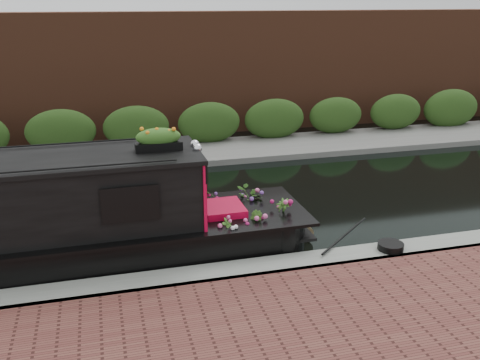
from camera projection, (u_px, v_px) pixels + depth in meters
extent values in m
plane|color=black|center=(151.00, 214.00, 11.53)|extent=(80.00, 80.00, 0.00)
cube|color=gray|center=(173.00, 291.00, 8.52)|extent=(40.00, 0.60, 0.50)
cube|color=slate|center=(135.00, 160.00, 15.37)|extent=(40.00, 2.40, 0.34)
cube|color=#244115|center=(133.00, 151.00, 16.19)|extent=(40.00, 1.10, 2.80)
cube|color=#592F1E|center=(128.00, 135.00, 18.11)|extent=(40.00, 1.00, 8.00)
cube|color=red|center=(197.00, 185.00, 9.43)|extent=(0.07, 1.59, 1.22)
cube|color=black|center=(130.00, 204.00, 8.38)|extent=(0.82, 0.03, 0.50)
cube|color=red|center=(223.00, 217.00, 9.76)|extent=(0.73, 0.82, 0.45)
sphere|color=white|center=(198.00, 148.00, 9.09)|extent=(0.16, 0.16, 0.16)
sphere|color=white|center=(195.00, 144.00, 9.32)|extent=(0.16, 0.16, 0.16)
cube|color=black|center=(159.00, 146.00, 9.03)|extent=(0.79, 0.25, 0.15)
ellipsoid|color=orange|center=(158.00, 136.00, 8.97)|extent=(0.87, 0.27, 0.22)
imported|color=#396A23|center=(228.00, 231.00, 9.16)|extent=(0.29, 0.28, 0.46)
imported|color=#396A23|center=(256.00, 225.00, 9.37)|extent=(0.27, 0.31, 0.49)
imported|color=#396A23|center=(251.00, 200.00, 10.40)|extent=(0.63, 0.59, 0.56)
imported|color=#396A23|center=(283.00, 213.00, 9.79)|extent=(0.41, 0.41, 0.55)
imported|color=#396A23|center=(208.00, 201.00, 10.34)|extent=(0.25, 0.34, 0.59)
cylinder|color=brown|center=(303.00, 231.00, 10.30)|extent=(0.31, 0.32, 0.31)
cylinder|color=black|center=(391.00, 246.00, 9.34)|extent=(0.45, 0.45, 0.12)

